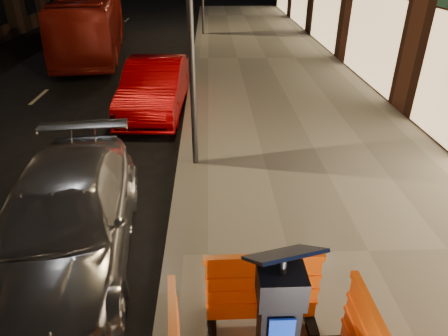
{
  "coord_description": "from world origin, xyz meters",
  "views": [
    {
      "loc": [
        0.61,
        -4.69,
        4.24
      ],
      "look_at": [
        0.8,
        1.0,
        1.1
      ],
      "focal_mm": 32.0,
      "sensor_mm": 36.0,
      "label": 1
    }
  ],
  "objects_px": {
    "car_silver": "(73,257)",
    "car_red": "(157,111)",
    "bus_doubledecker": "(96,53)",
    "parking_kiosk": "(277,335)",
    "barrier_back": "(262,291)"
  },
  "relations": [
    {
      "from": "car_red",
      "to": "bus_doubledecker",
      "type": "height_order",
      "value": "bus_doubledecker"
    },
    {
      "from": "car_red",
      "to": "parking_kiosk",
      "type": "bearing_deg",
      "value": -73.94
    },
    {
      "from": "parking_kiosk",
      "to": "car_silver",
      "type": "xyz_separation_m",
      "value": [
        -2.77,
        2.41,
        -1.12
      ]
    },
    {
      "from": "car_silver",
      "to": "car_red",
      "type": "height_order",
      "value": "car_red"
    },
    {
      "from": "car_silver",
      "to": "barrier_back",
      "type": "bearing_deg",
      "value": -33.74
    },
    {
      "from": "car_silver",
      "to": "car_red",
      "type": "bearing_deg",
      "value": 78.74
    },
    {
      "from": "parking_kiosk",
      "to": "barrier_back",
      "type": "bearing_deg",
      "value": 86.4
    },
    {
      "from": "car_red",
      "to": "bus_doubledecker",
      "type": "bearing_deg",
      "value": 117.94
    },
    {
      "from": "barrier_back",
      "to": "car_silver",
      "type": "height_order",
      "value": "barrier_back"
    },
    {
      "from": "parking_kiosk",
      "to": "bus_doubledecker",
      "type": "bearing_deg",
      "value": 105.99
    },
    {
      "from": "bus_doubledecker",
      "to": "parking_kiosk",
      "type": "bearing_deg",
      "value": -78.94
    },
    {
      "from": "parking_kiosk",
      "to": "car_silver",
      "type": "height_order",
      "value": "parking_kiosk"
    },
    {
      "from": "barrier_back",
      "to": "car_red",
      "type": "distance_m",
      "value": 8.2
    },
    {
      "from": "parking_kiosk",
      "to": "car_silver",
      "type": "bearing_deg",
      "value": 135.39
    },
    {
      "from": "barrier_back",
      "to": "bus_doubledecker",
      "type": "distance_m",
      "value": 16.57
    }
  ]
}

